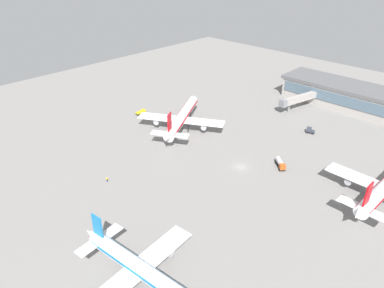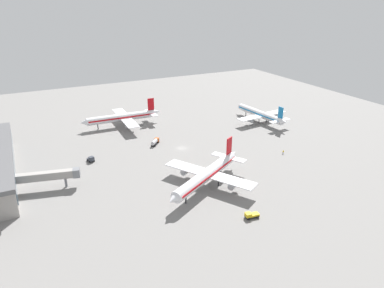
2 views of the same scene
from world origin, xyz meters
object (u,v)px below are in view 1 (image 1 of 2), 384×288
at_px(airplane_taxiing, 182,117).
at_px(baggage_tug, 310,130).
at_px(pushback_tractor, 141,112).
at_px(airplane_at_gate, 142,270).
at_px(ground_crew_worker, 107,179).
at_px(fuel_truck, 280,163).

height_order(airplane_taxiing, baggage_tug, airplane_taxiing).
height_order(airplane_taxiing, pushback_tractor, airplane_taxiing).
bearing_deg(airplane_taxiing, baggage_tug, -80.38).
distance_m(airplane_at_gate, ground_crew_worker, 43.55).
xyz_separation_m(airplane_at_gate, fuel_truck, (4.67, -63.70, -2.97)).
bearing_deg(airplane_taxiing, ground_crew_worker, 163.46).
bearing_deg(airplane_at_gate, airplane_taxiing, 123.55).
distance_m(airplane_taxiing, fuel_truck, 45.77).
bearing_deg(baggage_tug, airplane_taxiing, 19.32).
bearing_deg(pushback_tractor, fuel_truck, -78.29).
bearing_deg(airplane_at_gate, ground_crew_worker, 150.70).
height_order(airplane_at_gate, ground_crew_worker, airplane_at_gate).
distance_m(airplane_at_gate, airplane_taxiing, 79.25).
xyz_separation_m(pushback_tractor, fuel_truck, (-69.06, -5.10, 0.42)).
distance_m(fuel_truck, baggage_tug, 31.19).
distance_m(airplane_taxiing, pushback_tractor, 23.98).
relative_size(pushback_tractor, baggage_tug, 1.26).
xyz_separation_m(airplane_at_gate, pushback_tractor, (73.73, -58.59, -3.38)).
xyz_separation_m(airplane_taxiing, pushback_tractor, (23.50, 2.70, -3.98)).
bearing_deg(airplane_taxiing, airplane_at_gate, -170.55).
height_order(fuel_truck, baggage_tug, fuel_truck).
distance_m(airplane_taxiing, ground_crew_worker, 45.38).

